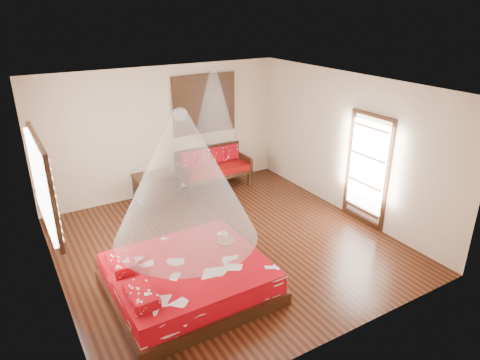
% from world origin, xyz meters
% --- Properties ---
extents(room, '(5.54, 5.54, 2.84)m').
position_xyz_m(room, '(0.00, 0.00, 1.40)').
color(room, black).
rests_on(room, ground).
extents(bed, '(2.25, 2.04, 0.65)m').
position_xyz_m(bed, '(-1.16, -0.93, 0.25)').
color(bed, black).
rests_on(bed, floor).
extents(daybed, '(1.64, 0.73, 0.94)m').
position_xyz_m(daybed, '(0.98, 2.37, 0.52)').
color(daybed, black).
rests_on(daybed, floor).
extents(storage_chest, '(0.85, 0.62, 0.58)m').
position_xyz_m(storage_chest, '(-0.41, 2.45, 0.29)').
color(storage_chest, black).
rests_on(storage_chest, floor).
extents(shutter_panel, '(1.52, 0.06, 1.32)m').
position_xyz_m(shutter_panel, '(0.98, 2.72, 1.90)').
color(shutter_panel, black).
rests_on(shutter_panel, wall_back).
extents(window_left, '(0.10, 1.74, 1.34)m').
position_xyz_m(window_left, '(-2.71, 0.20, 1.70)').
color(window_left, black).
rests_on(window_left, wall_left).
extents(glazed_door, '(0.08, 1.02, 2.16)m').
position_xyz_m(glazed_door, '(2.72, -0.60, 1.07)').
color(glazed_door, black).
rests_on(glazed_door, floor).
extents(wine_tray, '(0.28, 0.28, 0.23)m').
position_xyz_m(wine_tray, '(-0.37, -0.68, 0.56)').
color(wine_tray, brown).
rests_on(wine_tray, bed).
extents(mosquito_net_main, '(1.99, 1.99, 1.80)m').
position_xyz_m(mosquito_net_main, '(-1.14, -0.93, 1.85)').
color(mosquito_net_main, white).
rests_on(mosquito_net_main, ceiling).
extents(mosquito_net_daybed, '(0.91, 0.91, 1.50)m').
position_xyz_m(mosquito_net_daybed, '(0.98, 2.25, 2.00)').
color(mosquito_net_daybed, white).
rests_on(mosquito_net_daybed, ceiling).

